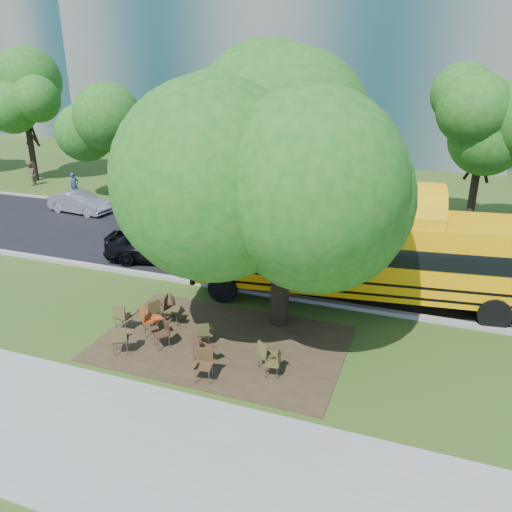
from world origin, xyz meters
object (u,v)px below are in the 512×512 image
at_px(chair_5, 203,362).
at_px(chair_8, 153,310).
at_px(chair_2, 121,337).
at_px(bg_car_red, 169,210).
at_px(chair_10, 170,307).
at_px(chair_11, 203,331).
at_px(school_bus, 395,254).
at_px(main_tree, 282,156).
at_px(pedestrian_a, 75,186).
at_px(chair_6, 274,360).
at_px(chair_4, 201,346).
at_px(chair_3, 162,331).
at_px(chair_1, 148,317).
at_px(bg_car_silver, 80,202).
at_px(pedestrian_b, 31,174).
at_px(black_car, 162,244).
at_px(chair_7, 267,353).
at_px(chair_9, 169,303).
at_px(chair_0, 123,315).

xyz_separation_m(chair_5, chair_8, (-2.69, 2.03, 0.01)).
relative_size(chair_2, bg_car_red, 0.20).
height_order(chair_10, chair_11, chair_10).
height_order(chair_11, bg_car_red, bg_car_red).
relative_size(school_bus, chair_8, 13.85).
distance_m(main_tree, chair_11, 5.40).
bearing_deg(pedestrian_a, chair_6, -108.17).
xyz_separation_m(main_tree, chair_4, (-1.31, -2.83, -4.69)).
height_order(chair_5, chair_6, chair_5).
bearing_deg(chair_3, pedestrian_a, -3.40).
bearing_deg(chair_1, chair_10, 119.06).
bearing_deg(chair_8, bg_car_red, 52.09).
bearing_deg(bg_car_silver, pedestrian_b, 64.78).
height_order(chair_3, black_car, black_car).
distance_m(main_tree, chair_5, 5.91).
relative_size(school_bus, chair_4, 14.54).
height_order(chair_1, chair_3, chair_1).
bearing_deg(chair_7, bg_car_red, 165.17).
relative_size(chair_1, pedestrian_a, 0.61).
height_order(chair_9, black_car, black_car).
bearing_deg(chair_0, chair_11, 1.46).
xyz_separation_m(main_tree, black_car, (-6.11, 3.40, -4.45)).
relative_size(main_tree, black_car, 1.97).
bearing_deg(chair_11, main_tree, 20.25).
relative_size(bg_car_silver, pedestrian_b, 2.30).
bearing_deg(chair_11, chair_3, 170.04).
xyz_separation_m(chair_0, bg_car_silver, (-9.65, 10.17, 0.03)).
xyz_separation_m(school_bus, pedestrian_b, (-24.38, 9.69, -0.95)).
relative_size(school_bus, black_car, 2.76).
height_order(main_tree, chair_4, main_tree).
relative_size(school_bus, chair_9, 15.72).
distance_m(chair_3, bg_car_silver, 15.41).
bearing_deg(chair_7, chair_3, -146.34).
bearing_deg(chair_5, school_bus, -132.55).
bearing_deg(main_tree, black_car, 150.93).
height_order(chair_9, bg_car_red, bg_car_red).
distance_m(chair_10, pedestrian_b, 22.73).
bearing_deg(bg_car_red, chair_11, -162.38).
bearing_deg(chair_6, chair_9, 55.73).
relative_size(chair_2, chair_8, 0.99).
xyz_separation_m(chair_1, chair_4, (2.13, -0.83, -0.07)).
bearing_deg(pedestrian_b, chair_2, 25.12).
relative_size(black_car, bg_car_red, 1.03).
bearing_deg(chair_7, chair_9, -169.07).
xyz_separation_m(chair_1, chair_11, (1.82, -0.03, -0.11)).
xyz_separation_m(main_tree, chair_5, (-0.91, -3.50, -4.67)).
bearing_deg(chair_11, pedestrian_b, 112.41).
relative_size(chair_0, bg_car_red, 0.21).
xyz_separation_m(chair_7, bg_car_red, (-9.07, 10.94, 0.08)).
relative_size(chair_7, pedestrian_a, 0.54).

